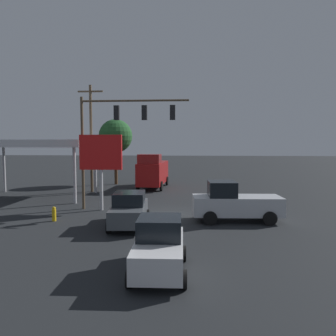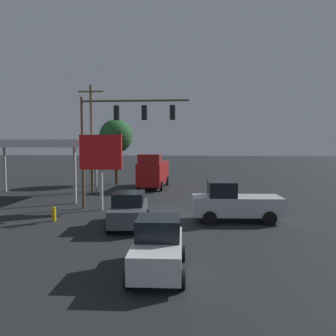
{
  "view_description": "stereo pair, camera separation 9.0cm",
  "coord_description": "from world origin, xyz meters",
  "px_view_note": "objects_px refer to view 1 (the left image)",
  "views": [
    {
      "loc": [
        -1.74,
        21.16,
        4.67
      ],
      "look_at": [
        0.0,
        -2.0,
        2.89
      ],
      "focal_mm": 35.0,
      "sensor_mm": 36.0,
      "label": 1
    },
    {
      "loc": [
        -1.83,
        21.15,
        4.67
      ],
      "look_at": [
        0.0,
        -2.0,
        2.89
      ],
      "focal_mm": 35.0,
      "sensor_mm": 36.0,
      "label": 2
    }
  ],
  "objects_px": {
    "utility_pole": "(91,136)",
    "street_tree": "(116,136)",
    "price_sign": "(101,155)",
    "delivery_truck": "(153,172)",
    "fire_hydrant": "(54,214)",
    "hatchback_crossing": "(159,247)",
    "traffic_signal_assembly": "(120,126)",
    "pickup_parked": "(234,203)",
    "sedan_far": "(129,209)"
  },
  "relations": [
    {
      "from": "utility_pole",
      "to": "street_tree",
      "type": "xyz_separation_m",
      "value": [
        -0.97,
        -5.83,
        0.08
      ]
    },
    {
      "from": "price_sign",
      "to": "delivery_truck",
      "type": "height_order",
      "value": "price_sign"
    },
    {
      "from": "price_sign",
      "to": "fire_hydrant",
      "type": "bearing_deg",
      "value": 60.13
    },
    {
      "from": "utility_pole",
      "to": "price_sign",
      "type": "bearing_deg",
      "value": 111.43
    },
    {
      "from": "hatchback_crossing",
      "to": "street_tree",
      "type": "relative_size",
      "value": 0.53
    },
    {
      "from": "traffic_signal_assembly",
      "to": "pickup_parked",
      "type": "xyz_separation_m",
      "value": [
        -7.53,
        2.9,
        -4.75
      ]
    },
    {
      "from": "traffic_signal_assembly",
      "to": "pickup_parked",
      "type": "relative_size",
      "value": 1.48
    },
    {
      "from": "fire_hydrant",
      "to": "delivery_truck",
      "type": "bearing_deg",
      "value": -105.69
    },
    {
      "from": "price_sign",
      "to": "hatchback_crossing",
      "type": "distance_m",
      "value": 12.18
    },
    {
      "from": "hatchback_crossing",
      "to": "delivery_truck",
      "type": "relative_size",
      "value": 0.56
    },
    {
      "from": "price_sign",
      "to": "street_tree",
      "type": "relative_size",
      "value": 0.71
    },
    {
      "from": "utility_pole",
      "to": "fire_hydrant",
      "type": "height_order",
      "value": "utility_pole"
    },
    {
      "from": "traffic_signal_assembly",
      "to": "fire_hydrant",
      "type": "relative_size",
      "value": 8.94
    },
    {
      "from": "delivery_truck",
      "to": "pickup_parked",
      "type": "distance_m",
      "value": 15.5
    },
    {
      "from": "utility_pole",
      "to": "street_tree",
      "type": "distance_m",
      "value": 5.91
    },
    {
      "from": "delivery_truck",
      "to": "traffic_signal_assembly",
      "type": "bearing_deg",
      "value": -2.02
    },
    {
      "from": "sedan_far",
      "to": "street_tree",
      "type": "relative_size",
      "value": 0.62
    },
    {
      "from": "hatchback_crossing",
      "to": "fire_hydrant",
      "type": "height_order",
      "value": "hatchback_crossing"
    },
    {
      "from": "price_sign",
      "to": "sedan_far",
      "type": "relative_size",
      "value": 1.16
    },
    {
      "from": "pickup_parked",
      "to": "street_tree",
      "type": "bearing_deg",
      "value": -59.44
    },
    {
      "from": "utility_pole",
      "to": "sedan_far",
      "type": "height_order",
      "value": "utility_pole"
    },
    {
      "from": "utility_pole",
      "to": "delivery_truck",
      "type": "height_order",
      "value": "utility_pole"
    },
    {
      "from": "traffic_signal_assembly",
      "to": "street_tree",
      "type": "bearing_deg",
      "value": -75.44
    },
    {
      "from": "traffic_signal_assembly",
      "to": "price_sign",
      "type": "bearing_deg",
      "value": 14.55
    },
    {
      "from": "price_sign",
      "to": "hatchback_crossing",
      "type": "xyz_separation_m",
      "value": [
        -5.14,
        10.66,
        -2.89
      ]
    },
    {
      "from": "traffic_signal_assembly",
      "to": "pickup_parked",
      "type": "height_order",
      "value": "traffic_signal_assembly"
    },
    {
      "from": "hatchback_crossing",
      "to": "street_tree",
      "type": "xyz_separation_m",
      "value": [
        7.47,
        -24.9,
        4.47
      ]
    },
    {
      "from": "hatchback_crossing",
      "to": "pickup_parked",
      "type": "xyz_separation_m",
      "value": [
        -3.67,
        -8.1,
        0.16
      ]
    },
    {
      "from": "pickup_parked",
      "to": "street_tree",
      "type": "xyz_separation_m",
      "value": [
        11.14,
        -16.8,
        4.31
      ]
    },
    {
      "from": "hatchback_crossing",
      "to": "utility_pole",
      "type": "bearing_deg",
      "value": -157.93
    },
    {
      "from": "traffic_signal_assembly",
      "to": "utility_pole",
      "type": "relative_size",
      "value": 0.78
    },
    {
      "from": "sedan_far",
      "to": "fire_hydrant",
      "type": "height_order",
      "value": "sedan_far"
    },
    {
      "from": "sedan_far",
      "to": "utility_pole",
      "type": "bearing_deg",
      "value": -158.77
    },
    {
      "from": "hatchback_crossing",
      "to": "sedan_far",
      "type": "height_order",
      "value": "hatchback_crossing"
    },
    {
      "from": "utility_pole",
      "to": "fire_hydrant",
      "type": "xyz_separation_m",
      "value": [
        -1.36,
        11.79,
        -4.9
      ]
    },
    {
      "from": "sedan_far",
      "to": "street_tree",
      "type": "distance_m",
      "value": 19.68
    },
    {
      "from": "utility_pole",
      "to": "hatchback_crossing",
      "type": "bearing_deg",
      "value": 113.87
    },
    {
      "from": "price_sign",
      "to": "pickup_parked",
      "type": "bearing_deg",
      "value": 163.79
    },
    {
      "from": "hatchback_crossing",
      "to": "sedan_far",
      "type": "xyz_separation_m",
      "value": [
        2.34,
        -6.43,
        0.0
      ]
    },
    {
      "from": "price_sign",
      "to": "delivery_truck",
      "type": "distance_m",
      "value": 11.86
    },
    {
      "from": "hatchback_crossing",
      "to": "pickup_parked",
      "type": "distance_m",
      "value": 8.89
    },
    {
      "from": "utility_pole",
      "to": "pickup_parked",
      "type": "height_order",
      "value": "utility_pole"
    },
    {
      "from": "traffic_signal_assembly",
      "to": "utility_pole",
      "type": "bearing_deg",
      "value": -60.4
    },
    {
      "from": "utility_pole",
      "to": "delivery_truck",
      "type": "relative_size",
      "value": 1.46
    },
    {
      "from": "utility_pole",
      "to": "pickup_parked",
      "type": "xyz_separation_m",
      "value": [
        -12.11,
        10.97,
        -4.23
      ]
    },
    {
      "from": "pickup_parked",
      "to": "hatchback_crossing",
      "type": "bearing_deg",
      "value": 62.62
    },
    {
      "from": "street_tree",
      "to": "sedan_far",
      "type": "bearing_deg",
      "value": 105.51
    },
    {
      "from": "pickup_parked",
      "to": "price_sign",
      "type": "bearing_deg",
      "value": -19.19
    },
    {
      "from": "pickup_parked",
      "to": "fire_hydrant",
      "type": "height_order",
      "value": "pickup_parked"
    },
    {
      "from": "traffic_signal_assembly",
      "to": "delivery_truck",
      "type": "xyz_separation_m",
      "value": [
        -0.94,
        -11.12,
        -4.16
      ]
    }
  ]
}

